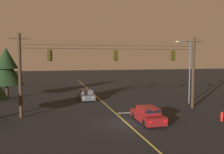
# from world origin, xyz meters

# --- Properties ---
(ground_plane) EXTENTS (180.00, 180.00, 0.00)m
(ground_plane) POSITION_xyz_m (0.00, 0.00, 0.00)
(ground_plane) COLOR black
(lane_centre_stripe) EXTENTS (0.14, 60.00, 0.01)m
(lane_centre_stripe) POSITION_xyz_m (0.00, 10.21, 0.00)
(lane_centre_stripe) COLOR #D1C64C
(lane_centre_stripe) RESTS_ON ground
(stop_bar_paint) EXTENTS (3.40, 0.36, 0.01)m
(stop_bar_paint) POSITION_xyz_m (1.90, 3.61, 0.00)
(stop_bar_paint) COLOR silver
(stop_bar_paint) RESTS_ON ground
(signal_span_assembly) EXTENTS (20.29, 0.32, 8.03)m
(signal_span_assembly) POSITION_xyz_m (-0.00, 4.21, 4.18)
(signal_span_assembly) COLOR #38281C
(signal_span_assembly) RESTS_ON ground
(traffic_light_leftmost) EXTENTS (0.48, 0.41, 1.22)m
(traffic_light_leftmost) POSITION_xyz_m (-6.48, 4.20, 5.98)
(traffic_light_leftmost) COLOR black
(traffic_light_left_inner) EXTENTS (0.48, 0.41, 1.22)m
(traffic_light_left_inner) POSITION_xyz_m (0.16, 4.20, 5.98)
(traffic_light_left_inner) COLOR black
(traffic_light_centre) EXTENTS (0.48, 0.41, 1.22)m
(traffic_light_centre) POSITION_xyz_m (6.72, 4.20, 5.98)
(traffic_light_centre) COLOR black
(car_waiting_near_lane) EXTENTS (1.80, 4.33, 1.39)m
(car_waiting_near_lane) POSITION_xyz_m (1.90, -0.32, 0.65)
(car_waiting_near_lane) COLOR maroon
(car_waiting_near_lane) RESTS_ON ground
(car_oncoming_lead) EXTENTS (1.80, 4.42, 1.39)m
(car_oncoming_lead) POSITION_xyz_m (-1.80, 12.64, 0.65)
(car_oncoming_lead) COLOR #4C4C51
(car_oncoming_lead) RESTS_ON ground
(street_lamp_corner) EXTENTS (2.11, 0.30, 7.89)m
(street_lamp_corner) POSITION_xyz_m (10.02, 6.68, 4.75)
(street_lamp_corner) COLOR #4C4F54
(street_lamp_corner) RESTS_ON ground
(tree_verge_near) EXTENTS (4.47, 4.47, 7.15)m
(tree_verge_near) POSITION_xyz_m (-12.42, 15.61, 4.33)
(tree_verge_near) COLOR #332316
(tree_verge_near) RESTS_ON ground
(fire_hydrant) EXTENTS (0.44, 0.22, 0.84)m
(fire_hydrant) POSITION_xyz_m (8.64, -1.51, 0.44)
(fire_hydrant) COLOR red
(fire_hydrant) RESTS_ON ground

